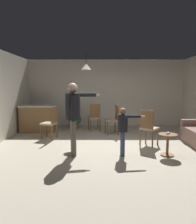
% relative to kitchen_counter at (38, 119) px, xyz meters
% --- Properties ---
extents(ground, '(7.68, 7.68, 0.00)m').
position_rel_kitchen_counter_xyz_m(ground, '(2.45, -1.98, -0.48)').
color(ground, '#B2A893').
extents(wall_back, '(6.40, 0.10, 2.70)m').
position_rel_kitchen_counter_xyz_m(wall_back, '(2.45, 1.22, 0.87)').
color(wall_back, silver).
rests_on(wall_back, ground).
extents(kitchen_counter, '(1.26, 0.66, 0.95)m').
position_rel_kitchen_counter_xyz_m(kitchen_counter, '(0.00, 0.00, 0.00)').
color(kitchen_counter, olive).
rests_on(kitchen_counter, ground).
extents(side_table_by_couch, '(0.44, 0.44, 0.52)m').
position_rel_kitchen_counter_xyz_m(side_table_by_couch, '(3.81, -2.58, -0.15)').
color(side_table_by_couch, brown).
rests_on(side_table_by_couch, ground).
extents(person_adult, '(0.80, 0.59, 1.71)m').
position_rel_kitchen_counter_xyz_m(person_adult, '(1.59, -2.54, 0.58)').
color(person_adult, '#60564C').
rests_on(person_adult, ground).
extents(person_child, '(0.60, 0.33, 1.14)m').
position_rel_kitchen_counter_xyz_m(person_child, '(2.76, -2.57, 0.23)').
color(person_child, '#384260').
rests_on(person_child, ground).
extents(dining_chair_by_counter, '(0.59, 0.59, 1.00)m').
position_rel_kitchen_counter_xyz_m(dining_chair_by_counter, '(3.54, -1.75, 0.07)').
color(dining_chair_by_counter, brown).
rests_on(dining_chair_by_counter, ground).
extents(dining_chair_near_wall, '(0.50, 0.50, 1.00)m').
position_rel_kitchen_counter_xyz_m(dining_chair_near_wall, '(2.69, -0.35, 0.07)').
color(dining_chair_near_wall, brown).
rests_on(dining_chair_near_wall, ground).
extents(dining_chair_centre_back, '(0.50, 0.50, 1.00)m').
position_rel_kitchen_counter_xyz_m(dining_chair_centre_back, '(2.02, 0.16, 0.07)').
color(dining_chair_centre_back, brown).
rests_on(dining_chair_centre_back, ground).
extents(dining_chair_spare, '(0.51, 0.51, 1.00)m').
position_rel_kitchen_counter_xyz_m(dining_chair_spare, '(0.69, -1.00, 0.07)').
color(dining_chair_spare, brown).
rests_on(dining_chair_spare, ground).
extents(potted_plant_corner, '(0.48, 0.48, 0.74)m').
position_rel_kitchen_counter_xyz_m(potted_plant_corner, '(1.26, 0.41, -0.07)').
color(potted_plant_corner, brown).
rests_on(potted_plant_corner, ground).
extents(spare_remote_on_table, '(0.11, 0.13, 0.04)m').
position_rel_kitchen_counter_xyz_m(spare_remote_on_table, '(3.81, -2.56, 0.06)').
color(spare_remote_on_table, white).
rests_on(spare_remote_on_table, side_table_by_couch).
extents(ceiling_light_pendant, '(0.32, 0.32, 0.55)m').
position_rel_kitchen_counter_xyz_m(ceiling_light_pendant, '(1.78, -0.62, 1.77)').
color(ceiling_light_pendant, silver).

